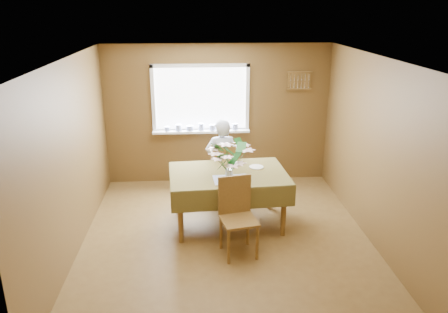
{
  "coord_description": "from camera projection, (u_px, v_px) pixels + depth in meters",
  "views": [
    {
      "loc": [
        -0.4,
        -5.37,
        3.13
      ],
      "look_at": [
        0.0,
        0.55,
        1.05
      ],
      "focal_mm": 35.0,
      "sensor_mm": 36.0,
      "label": 1
    }
  ],
  "objects": [
    {
      "name": "spoon_rack",
      "position": [
        300.0,
        81.0,
        7.69
      ],
      "size": [
        0.44,
        0.05,
        0.33
      ],
      "color": "brown",
      "rests_on": "wall_back"
    },
    {
      "name": "wall_front",
      "position": [
        247.0,
        246.0,
        3.59
      ],
      "size": [
        4.0,
        0.0,
        4.0
      ],
      "primitive_type": "plane",
      "rotation": [
        -1.57,
        0.0,
        0.0
      ],
      "color": "brown",
      "rests_on": "floor"
    },
    {
      "name": "wall_left",
      "position": [
        71.0,
        159.0,
        5.58
      ],
      "size": [
        0.0,
        4.5,
        4.5
      ],
      "primitive_type": "plane",
      "rotation": [
        1.57,
        0.0,
        1.57
      ],
      "color": "brown",
      "rests_on": "floor"
    },
    {
      "name": "chair_near",
      "position": [
        237.0,
        213.0,
        5.68
      ],
      "size": [
        0.52,
        0.52,
        1.03
      ],
      "rotation": [
        0.0,
        0.0,
        0.2
      ],
      "color": "brown",
      "rests_on": "floor"
    },
    {
      "name": "wall_right",
      "position": [
        376.0,
        153.0,
        5.83
      ],
      "size": [
        0.0,
        4.5,
        4.5
      ],
      "primitive_type": "plane",
      "rotation": [
        1.57,
        0.0,
        -1.57
      ],
      "color": "brown",
      "rests_on": "floor"
    },
    {
      "name": "wall_back",
      "position": [
        218.0,
        115.0,
        7.82
      ],
      "size": [
        4.0,
        0.0,
        4.0
      ],
      "primitive_type": "plane",
      "rotation": [
        1.57,
        0.0,
        0.0
      ],
      "color": "brown",
      "rests_on": "floor"
    },
    {
      "name": "flower_bouquet",
      "position": [
        229.0,
        158.0,
        6.01
      ],
      "size": [
        0.55,
        0.55,
        0.47
      ],
      "rotation": [
        0.0,
        0.0,
        0.36
      ],
      "color": "white",
      "rests_on": "dining_table"
    },
    {
      "name": "ceiling",
      "position": [
        227.0,
        59.0,
        5.29
      ],
      "size": [
        4.5,
        4.5,
        0.0
      ],
      "primitive_type": "plane",
      "rotation": [
        3.14,
        0.0,
        0.0
      ],
      "color": "white",
      "rests_on": "wall_back"
    },
    {
      "name": "table_knife",
      "position": [
        247.0,
        178.0,
        6.1
      ],
      "size": [
        0.11,
        0.21,
        0.0
      ],
      "primitive_type": "cube",
      "rotation": [
        0.0,
        0.0,
        0.44
      ],
      "color": "silver",
      "rests_on": "dining_table"
    },
    {
      "name": "seated_woman",
      "position": [
        221.0,
        162.0,
        7.08
      ],
      "size": [
        0.55,
        0.4,
        1.42
      ],
      "primitive_type": "imported",
      "rotation": [
        0.0,
        0.0,
        3.26
      ],
      "color": "white",
      "rests_on": "floor"
    },
    {
      "name": "chair_far",
      "position": [
        223.0,
        169.0,
        7.15
      ],
      "size": [
        0.54,
        0.54,
        1.05
      ],
      "rotation": [
        0.0,
        0.0,
        3.38
      ],
      "color": "brown",
      "rests_on": "floor"
    },
    {
      "name": "window_assembly",
      "position": [
        201.0,
        111.0,
        7.72
      ],
      "size": [
        1.72,
        0.2,
        1.22
      ],
      "color": "white",
      "rests_on": "wall_back"
    },
    {
      "name": "floor",
      "position": [
        227.0,
        240.0,
        6.12
      ],
      "size": [
        4.5,
        4.5,
        0.0
      ],
      "primitive_type": "plane",
      "color": "brown",
      "rests_on": "ground"
    },
    {
      "name": "dining_table",
      "position": [
        228.0,
        179.0,
        6.34
      ],
      "size": [
        1.77,
        1.26,
        0.83
      ],
      "rotation": [
        0.0,
        0.0,
        0.07
      ],
      "color": "brown",
      "rests_on": "floor"
    },
    {
      "name": "side_plate",
      "position": [
        256.0,
        167.0,
        6.51
      ],
      "size": [
        0.23,
        0.23,
        0.01
      ],
      "primitive_type": "cylinder",
      "rotation": [
        0.0,
        0.0,
        -0.07
      ],
      "color": "white",
      "rests_on": "dining_table"
    }
  ]
}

